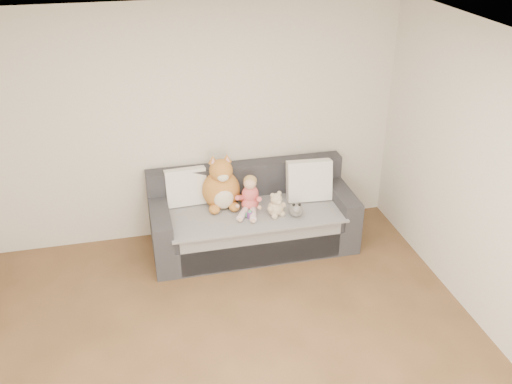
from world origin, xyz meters
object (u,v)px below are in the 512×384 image
toddler (250,197)px  sippy_cup (250,214)px  plush_cat (222,187)px  teddy_bear (276,206)px  sofa (252,219)px

toddler → sippy_cup: size_ratio=4.07×
plush_cat → teddy_bear: size_ratio=2.23×
sofa → plush_cat: (-0.31, 0.09, 0.39)m
plush_cat → sippy_cup: bearing=-55.4°
plush_cat → sippy_cup: (0.24, -0.33, -0.18)m
toddler → plush_cat: plush_cat is taller
teddy_bear → plush_cat: bearing=127.8°
teddy_bear → sippy_cup: size_ratio=2.79×
plush_cat → sofa: bearing=-17.4°
toddler → teddy_bear: bearing=-13.5°
sofa → teddy_bear: sofa is taller
plush_cat → teddy_bear: plush_cat is taller
sofa → plush_cat: 0.51m
toddler → plush_cat: (-0.27, 0.17, 0.06)m
toddler → sippy_cup: 0.20m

